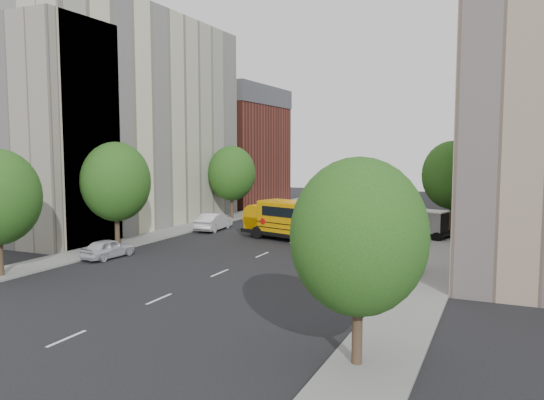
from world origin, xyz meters
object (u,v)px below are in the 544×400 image
Objects in this scene: street_tree_3 at (359,237)px; parked_car_2 at (265,209)px; parked_car_0 at (108,248)px; safari_truck at (415,223)px; street_tree_4 at (452,175)px; parked_car_3 at (394,264)px; parked_car_4 at (435,221)px; parked_car_1 at (214,222)px; street_tree_5 at (463,174)px; street_tree_1 at (116,182)px; school_bus at (303,219)px; street_tree_2 at (232,173)px.

parked_car_2 is at bearing 119.01° from street_tree_3.
street_tree_3 is 23.08m from parked_car_0.
safari_truck is 1.50× the size of parked_car_0.
parked_car_3 is (-1.40, -18.57, -4.34)m from street_tree_4.
parked_car_3 is at bearing -87.88° from parked_car_4.
parked_car_1 is 0.95× the size of parked_car_3.
parked_car_2 is at bearing -85.30° from parked_car_0.
parked_car_2 is (-20.23, -7.51, -3.99)m from street_tree_5.
street_tree_4 reaches higher than street_tree_3.
parked_car_2 is 18.77m from parked_car_4.
parked_car_1 is (2.20, 10.43, -4.16)m from street_tree_1.
school_bus is (11.81, 7.92, -3.14)m from street_tree_1.
street_tree_2 reaches higher than parked_car_0.
street_tree_2 is 0.95× the size of street_tree_4.
street_tree_1 is 1.05× the size of street_tree_5.
school_bus is at bearing -123.18° from parked_car_4.
street_tree_4 is at bearing 61.90° from school_bus.
street_tree_4 is (22.00, 0.00, 0.25)m from street_tree_2.
parked_car_0 is at bearing 151.83° from street_tree_3.
street_tree_2 is 38.83m from street_tree_3.
street_tree_5 is 1.96× the size of parked_car_4.
parked_car_3 is 1.33× the size of parked_car_4.
street_tree_2 is 15.81m from school_bus.
parked_car_4 is at bearing 175.51° from parked_car_2.
street_tree_5 is at bearing 53.75° from street_tree_1.
street_tree_3 is at bearing -68.83° from safari_truck.
parked_car_2 is 1.01× the size of parked_car_3.
street_tree_2 reaches higher than parked_car_1.
street_tree_1 reaches higher than street_tree_3.
school_bus is 3.01× the size of parked_car_0.
street_tree_2 is 1.08× the size of street_tree_3.
street_tree_2 is at bearing -151.39° from street_tree_5.
street_tree_4 is 21.18m from parked_car_2.
parked_car_3 reaches higher than parked_car_2.
school_bus reaches higher than safari_truck.
street_tree_1 is 11.44m from parked_car_1.
parked_car_4 is at bearing 72.45° from school_bus.
street_tree_2 reaches higher than street_tree_3.
street_tree_2 is at bearing -171.94° from parked_car_4.
parked_car_4 is (18.48, 23.56, -0.01)m from parked_car_0.
street_tree_4 is 6.21m from safari_truck.
street_tree_1 is 2.02× the size of parked_car_0.
safari_truck is at bearing 156.02° from parked_car_2.
school_bus is at bearing 160.30° from parked_car_1.
street_tree_4 is 2.12× the size of parked_car_4.
school_bus reaches higher than parked_car_0.
safari_truck is 14.40m from parked_car_3.
school_bus is 2.44× the size of parked_car_1.
parked_car_3 is at bearing -92.62° from street_tree_5.
street_tree_1 reaches higher than parked_car_2.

